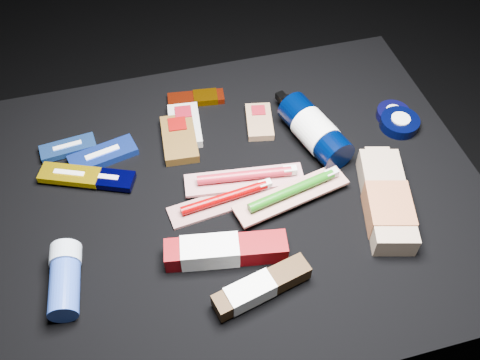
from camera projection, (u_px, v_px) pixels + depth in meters
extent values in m
plane|color=black|center=(235.00, 288.00, 1.36)|extent=(3.00, 3.00, 0.00)
cube|color=black|center=(235.00, 246.00, 1.20)|extent=(0.98, 0.78, 0.40)
cube|color=#1B3DB7|center=(103.00, 155.00, 1.10)|extent=(0.14, 0.08, 0.02)
cube|color=silver|center=(103.00, 155.00, 1.10)|extent=(0.07, 0.03, 0.02)
cube|color=#2553AA|center=(68.00, 148.00, 1.11)|extent=(0.12, 0.05, 0.01)
cube|color=beige|center=(68.00, 147.00, 1.11)|extent=(0.06, 0.02, 0.01)
cube|color=#02012F|center=(104.00, 179.00, 1.05)|extent=(0.13, 0.09, 0.01)
cube|color=#BBBBB7|center=(104.00, 178.00, 1.05)|extent=(0.06, 0.03, 0.02)
cube|color=#DAAF07|center=(70.00, 175.00, 1.05)|extent=(0.13, 0.09, 0.01)
cube|color=silver|center=(70.00, 175.00, 1.05)|extent=(0.06, 0.03, 0.02)
cube|color=#533814|center=(179.00, 139.00, 1.12)|extent=(0.08, 0.13, 0.02)
cube|color=#610605|center=(178.00, 127.00, 1.14)|extent=(0.04, 0.04, 0.02)
cube|color=#ADAEA7|center=(185.00, 126.00, 1.15)|extent=(0.08, 0.13, 0.02)
cube|color=maroon|center=(183.00, 115.00, 1.17)|extent=(0.04, 0.04, 0.02)
cube|color=#926D4C|center=(259.00, 122.00, 1.16)|extent=(0.07, 0.11, 0.02)
cube|color=maroon|center=(258.00, 113.00, 1.17)|extent=(0.03, 0.03, 0.02)
cube|color=maroon|center=(196.00, 98.00, 1.21)|extent=(0.13, 0.05, 0.01)
cube|color=#8E5303|center=(205.00, 97.00, 1.21)|extent=(0.06, 0.05, 0.02)
cylinder|color=black|center=(315.00, 131.00, 1.10)|extent=(0.11, 0.19, 0.07)
cylinder|color=silver|center=(316.00, 132.00, 1.10)|extent=(0.09, 0.09, 0.07)
cylinder|color=black|center=(288.00, 102.00, 1.16)|extent=(0.03, 0.03, 0.02)
cube|color=black|center=(282.00, 98.00, 1.17)|extent=(0.03, 0.03, 0.02)
cylinder|color=black|center=(393.00, 114.00, 1.17)|extent=(0.07, 0.07, 0.02)
cylinder|color=#B8B9B4|center=(393.00, 113.00, 1.17)|extent=(0.03, 0.03, 0.02)
cylinder|color=black|center=(399.00, 123.00, 1.15)|extent=(0.08, 0.08, 0.02)
cylinder|color=silver|center=(400.00, 122.00, 1.15)|extent=(0.04, 0.04, 0.03)
cube|color=tan|center=(386.00, 200.00, 1.01)|extent=(0.13, 0.23, 0.04)
cube|color=#A35C37|center=(388.00, 210.00, 0.99)|extent=(0.10, 0.12, 0.05)
cube|color=tan|center=(376.00, 156.00, 1.08)|extent=(0.05, 0.04, 0.03)
cylinder|color=#2746A7|center=(64.00, 289.00, 0.89)|extent=(0.06, 0.10, 0.05)
cylinder|color=#A4B1C3|center=(66.00, 256.00, 0.92)|extent=(0.06, 0.04, 0.05)
cube|color=#B1ACA7|center=(225.00, 202.00, 1.03)|extent=(0.22, 0.08, 0.01)
cylinder|color=#780001|center=(224.00, 198.00, 1.02)|extent=(0.17, 0.04, 0.02)
cube|color=white|center=(265.00, 184.00, 1.04)|extent=(0.03, 0.02, 0.01)
cube|color=silver|center=(244.00, 180.00, 1.05)|extent=(0.24, 0.08, 0.01)
cylinder|color=#A31A29|center=(244.00, 175.00, 1.04)|extent=(0.19, 0.04, 0.02)
cube|color=white|center=(290.00, 170.00, 1.05)|extent=(0.03, 0.02, 0.01)
cube|color=beige|center=(291.00, 195.00, 1.02)|extent=(0.24, 0.10, 0.01)
cylinder|color=#17610E|center=(292.00, 191.00, 1.01)|extent=(0.18, 0.06, 0.02)
cube|color=silver|center=(331.00, 173.00, 1.03)|extent=(0.03, 0.02, 0.01)
cube|color=#6F0409|center=(226.00, 251.00, 0.94)|extent=(0.22, 0.08, 0.04)
cube|color=white|center=(210.00, 252.00, 0.94)|extent=(0.11, 0.07, 0.04)
cube|color=#331E0B|center=(262.00, 287.00, 0.89)|extent=(0.18, 0.08, 0.03)
cube|color=white|center=(250.00, 292.00, 0.89)|extent=(0.09, 0.06, 0.03)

